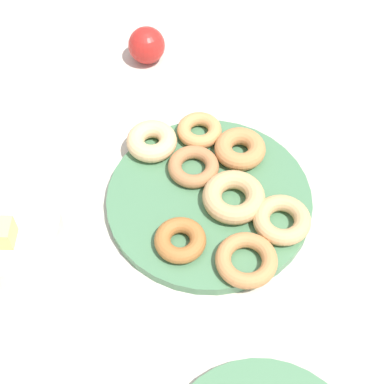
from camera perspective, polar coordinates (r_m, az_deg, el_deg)
The scene contains 13 objects.
ground_plane at distance 0.92m, azimuth 1.67°, elevation -1.05°, with size 2.40×2.40×0.00m, color beige.
donut_plate at distance 0.92m, azimuth 1.69°, elevation -0.74°, with size 0.32×0.32×0.02m, color #4C7F56.
donut_0 at distance 0.95m, azimuth 4.73°, elevation 4.25°, with size 0.08×0.08×0.03m, color #C6844C.
donut_1 at distance 0.96m, azimuth -3.97°, elevation 4.99°, with size 0.08×0.08×0.03m, color #EABC84.
donut_2 at distance 0.89m, azimuth 4.11°, elevation -0.49°, with size 0.10×0.10×0.03m, color tan.
donut_3 at distance 0.98m, azimuth 0.73°, elevation 6.07°, with size 0.08×0.08×0.02m, color tan.
donut_4 at distance 0.85m, azimuth -1.16°, elevation -4.74°, with size 0.08×0.08×0.02m, color #AD6B33.
donut_5 at distance 0.93m, azimuth 0.32°, elevation 2.58°, with size 0.08×0.08×0.02m, color #B27547.
donut_6 at distance 0.84m, azimuth 5.35°, elevation -6.66°, with size 0.09×0.09×0.02m, color #C6844C.
donut_7 at distance 0.88m, azimuth 8.80°, elevation -2.72°, with size 0.09×0.09×0.03m, color tan.
fruit_bowl at distance 0.91m, azimuth -18.13°, elevation -3.59°, with size 0.18×0.18×0.04m, color silver.
melon_chunk_left at distance 0.87m, azimuth -18.26°, elevation -3.82°, with size 0.04×0.04×0.04m, color #DBD67A.
apple at distance 1.13m, azimuth -4.47°, elevation 14.16°, with size 0.07×0.07×0.07m, color red.
Camera 1 is at (-0.46, 0.25, 0.76)m, focal length 54.40 mm.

